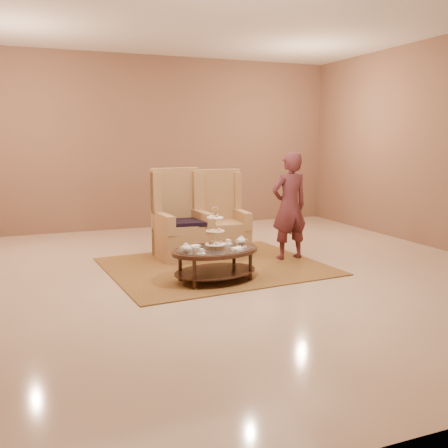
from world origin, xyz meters
name	(u,v)px	position (x,y,z in m)	size (l,w,h in m)	color
ground	(221,274)	(0.00, 0.00, 0.00)	(8.00, 8.00, 0.00)	beige
ceiling	(221,274)	(0.00, 0.00, 0.00)	(8.00, 8.00, 0.02)	beige
wall_back	(151,143)	(0.00, 4.00, 1.75)	(8.00, 0.04, 3.50)	brown
rug	(215,266)	(0.06, 0.41, 0.01)	(3.20, 2.74, 0.02)	olive
tea_table	(215,255)	(-0.20, -0.30, 0.36)	(1.27, 0.96, 0.98)	black
armchair_left	(180,228)	(-0.23, 1.17, 0.47)	(0.81, 0.83, 1.39)	tan
armchair_right	(221,226)	(0.46, 1.18, 0.45)	(0.78, 0.81, 1.35)	tan
person	(289,206)	(1.28, 0.43, 0.83)	(0.63, 0.43, 1.65)	#542429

